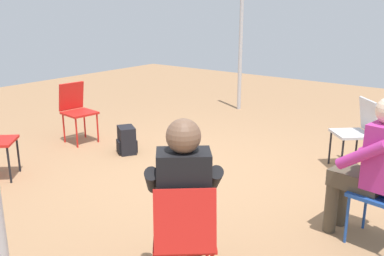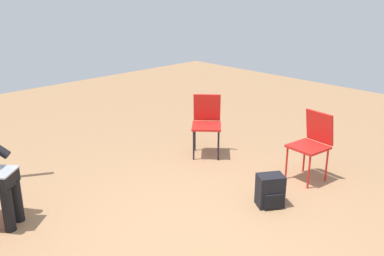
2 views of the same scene
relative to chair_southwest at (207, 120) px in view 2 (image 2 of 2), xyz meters
The scene contains 4 objects.
ground_plane 2.31m from the chair_southwest, 39.96° to the left, with size 14.00×14.00×0.00m, color #99704C.
chair_southwest is the anchor object (origin of this frame).
chair_west 1.51m from the chair_southwest, 102.79° to the left, with size 0.48×0.44×0.85m.
backpack_near_laptop_user 1.68m from the chair_southwest, 68.95° to the left, with size 0.34×0.32×0.36m.
Camera 2 is at (2.38, 2.49, 2.32)m, focal length 40.00 mm.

